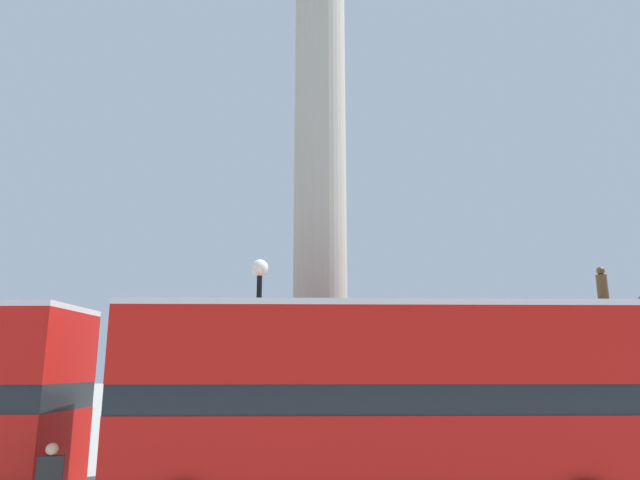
% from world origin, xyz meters
% --- Properties ---
extents(ground_plane, '(200.00, 200.00, 0.00)m').
position_xyz_m(ground_plane, '(0.00, 0.00, 0.00)').
color(ground_plane, '#9E9B93').
extents(monument_column, '(5.00, 5.00, 23.11)m').
position_xyz_m(monument_column, '(0.00, 0.00, 7.87)').
color(monument_column, '#A39E8E').
rests_on(monument_column, ground_plane).
extents(bus_b, '(10.26, 3.42, 4.20)m').
position_xyz_m(bus_b, '(1.45, -5.91, 2.33)').
color(bus_b, '#B7140F').
rests_on(bus_b, ground_plane).
extents(equestrian_statue, '(3.69, 2.76, 6.37)m').
position_xyz_m(equestrian_statue, '(9.64, 2.12, 1.85)').
color(equestrian_statue, '#A39E8E').
rests_on(equestrian_statue, ground_plane).
extents(street_lamp, '(0.45, 0.45, 5.74)m').
position_xyz_m(street_lamp, '(-1.43, -3.10, 3.38)').
color(street_lamp, black).
rests_on(street_lamp, ground_plane).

